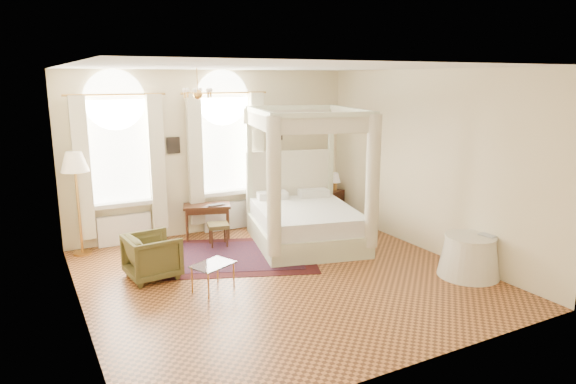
% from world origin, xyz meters
% --- Properties ---
extents(ground, '(6.00, 6.00, 0.00)m').
position_xyz_m(ground, '(0.00, 0.00, 0.00)').
color(ground, '#AD6532').
rests_on(ground, ground).
extents(room_walls, '(6.00, 6.00, 6.00)m').
position_xyz_m(room_walls, '(0.00, 0.00, 1.98)').
color(room_walls, '#FCECC0').
rests_on(room_walls, ground).
extents(window_left, '(1.62, 0.27, 3.29)m').
position_xyz_m(window_left, '(-1.90, 2.87, 1.49)').
color(window_left, white).
rests_on(window_left, room_walls).
extents(window_right, '(1.62, 0.27, 3.29)m').
position_xyz_m(window_right, '(0.20, 2.87, 1.49)').
color(window_right, white).
rests_on(window_right, room_walls).
extents(chandelier, '(0.51, 0.45, 0.50)m').
position_xyz_m(chandelier, '(-0.90, 1.20, 2.91)').
color(chandelier, '#B9873D').
rests_on(chandelier, room_walls).
extents(wall_pictures, '(2.54, 0.03, 0.39)m').
position_xyz_m(wall_pictures, '(0.09, 2.97, 1.89)').
color(wall_pictures, black).
rests_on(wall_pictures, room_walls).
extents(canopy_bed, '(2.44, 2.77, 2.60)m').
position_xyz_m(canopy_bed, '(1.20, 1.30, 0.59)').
color(canopy_bed, beige).
rests_on(canopy_bed, ground).
extents(nightstand, '(0.56, 0.54, 0.63)m').
position_xyz_m(nightstand, '(2.70, 2.70, 0.31)').
color(nightstand, '#3D1E10').
rests_on(nightstand, ground).
extents(nightstand_lamp, '(0.27, 0.27, 0.39)m').
position_xyz_m(nightstand_lamp, '(2.77, 2.71, 0.89)').
color(nightstand_lamp, '#B9873D').
rests_on(nightstand_lamp, nightstand).
extents(writing_desk, '(1.02, 0.74, 0.69)m').
position_xyz_m(writing_desk, '(-0.35, 2.54, 0.59)').
color(writing_desk, '#3D1E10').
rests_on(writing_desk, ground).
extents(laptop, '(0.37, 0.26, 0.03)m').
position_xyz_m(laptop, '(-0.21, 2.44, 0.70)').
color(laptop, black).
rests_on(laptop, writing_desk).
extents(stool, '(0.45, 0.45, 0.44)m').
position_xyz_m(stool, '(-0.34, 1.96, 0.37)').
color(stool, '#47391E').
rests_on(stool, ground).
extents(armchair, '(0.86, 0.84, 0.72)m').
position_xyz_m(armchair, '(-1.83, 0.96, 0.36)').
color(armchair, '#49421F').
rests_on(armchair, ground).
extents(coffee_table, '(0.74, 0.64, 0.42)m').
position_xyz_m(coffee_table, '(-1.16, 0.02, 0.38)').
color(coffee_table, silver).
rests_on(coffee_table, ground).
extents(floor_lamp, '(0.48, 0.48, 1.88)m').
position_xyz_m(floor_lamp, '(-2.70, 2.70, 1.61)').
color(floor_lamp, '#B9873D').
rests_on(floor_lamp, ground).
extents(oriental_rug, '(3.40, 2.96, 0.01)m').
position_xyz_m(oriental_rug, '(-0.31, 1.27, 0.01)').
color(oriental_rug, '#431011').
rests_on(oriental_rug, ground).
extents(side_table, '(0.98, 0.98, 0.67)m').
position_xyz_m(side_table, '(2.70, -1.37, 0.33)').
color(side_table, '#EEE3CF').
rests_on(side_table, ground).
extents(book, '(0.23, 0.29, 0.03)m').
position_xyz_m(book, '(2.85, -1.52, 0.68)').
color(book, black).
rests_on(book, side_table).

